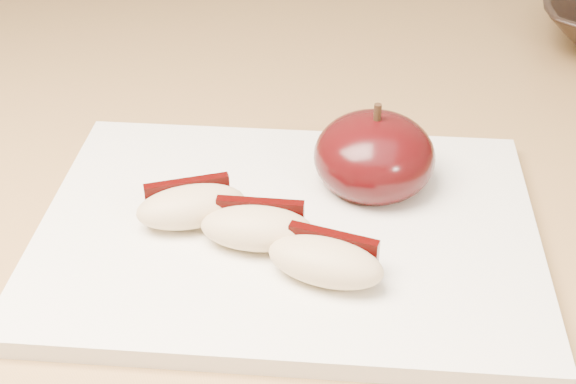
{
  "coord_description": "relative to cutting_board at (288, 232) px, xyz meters",
  "views": [
    {
      "loc": [
        -0.08,
        -0.0,
        1.23
      ],
      "look_at": [
        -0.07,
        0.4,
        0.94
      ],
      "focal_mm": 50.0,
      "sensor_mm": 36.0,
      "label": 1
    }
  ],
  "objects": [
    {
      "name": "apple_wedge_a",
      "position": [
        -0.06,
        0.0,
        0.02
      ],
      "size": [
        0.08,
        0.05,
        0.03
      ],
      "rotation": [
        0.0,
        0.0,
        0.24
      ],
      "color": "tan",
      "rests_on": "cutting_board"
    },
    {
      "name": "apple_wedge_c",
      "position": [
        0.02,
        -0.05,
        0.02
      ],
      "size": [
        0.08,
        0.06,
        0.03
      ],
      "rotation": [
        0.0,
        0.0,
        -0.38
      ],
      "color": "tan",
      "rests_on": "cutting_board"
    },
    {
      "name": "back_cabinet",
      "position": [
        0.07,
        0.8,
        -0.44
      ],
      "size": [
        2.4,
        0.62,
        0.94
      ],
      "color": "silver",
      "rests_on": "ground"
    },
    {
      "name": "apple_half",
      "position": [
        0.06,
        0.05,
        0.03
      ],
      "size": [
        0.1,
        0.1,
        0.07
      ],
      "rotation": [
        0.0,
        0.0,
        0.23
      ],
      "color": "black",
      "rests_on": "cutting_board"
    },
    {
      "name": "cutting_board",
      "position": [
        0.0,
        0.0,
        0.0
      ],
      "size": [
        0.34,
        0.26,
        0.01
      ],
      "primitive_type": "cube",
      "rotation": [
        0.0,
        0.0,
        -0.11
      ],
      "color": "white",
      "rests_on": "island_counter"
    },
    {
      "name": "apple_wedge_b",
      "position": [
        -0.02,
        -0.02,
        0.02
      ],
      "size": [
        0.07,
        0.04,
        0.03
      ],
      "rotation": [
        0.0,
        0.0,
        -0.13
      ],
      "color": "tan",
      "rests_on": "cutting_board"
    }
  ]
}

